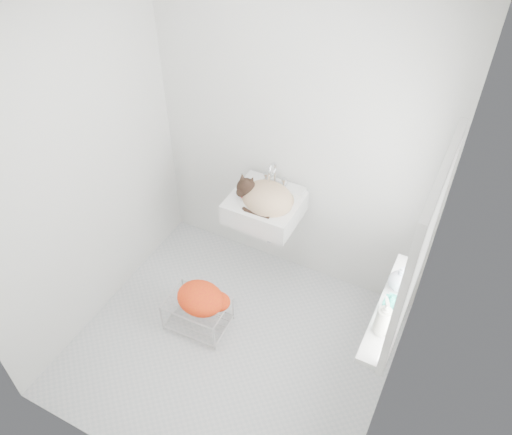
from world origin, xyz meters
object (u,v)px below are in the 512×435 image
at_px(bottle_b, 388,313).
at_px(bottle_a, 380,331).
at_px(wire_rack, 198,312).
at_px(bottle_c, 397,288).
at_px(cat, 265,197).
at_px(sink, 265,199).

bearing_deg(bottle_b, bottle_a, -90.00).
xyz_separation_m(wire_rack, bottle_b, (1.33, 0.06, 0.70)).
height_order(wire_rack, bottle_c, bottle_c).
bearing_deg(bottle_b, cat, 151.73).
distance_m(bottle_a, bottle_b, 0.15).
xyz_separation_m(sink, bottle_a, (1.10, -0.75, 0.00)).
xyz_separation_m(wire_rack, bottle_c, (1.33, 0.28, 0.70)).
distance_m(cat, bottle_c, 1.15).
height_order(sink, cat, cat).
height_order(bottle_a, bottle_b, bottle_a).
xyz_separation_m(sink, wire_rack, (-0.23, -0.67, -0.70)).
bearing_deg(bottle_a, cat, 146.10).
xyz_separation_m(cat, wire_rack, (-0.24, -0.65, -0.74)).
height_order(bottle_a, bottle_c, bottle_a).
bearing_deg(bottle_b, bottle_c, 90.00).
distance_m(cat, wire_rack, 1.01).
distance_m(wire_rack, bottle_b, 1.50).
bearing_deg(bottle_a, sink, 145.81).
height_order(sink, bottle_c, sink).
relative_size(sink, bottle_a, 2.42).
height_order(sink, bottle_a, bottle_a).
xyz_separation_m(bottle_a, bottle_b, (0.00, 0.15, 0.00)).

